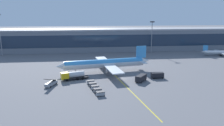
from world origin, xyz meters
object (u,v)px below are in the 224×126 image
baggage_cart_1 (98,90)px  crew_van (157,75)px  main_airliner (105,63)px  lavatory_truck (141,78)px  commuter_jet_far (224,52)px  baggage_cart_2 (95,87)px  belt_loader (51,83)px  fuel_tanker (73,76)px  baggage_cart_3 (93,85)px  baggage_cart_0 (100,94)px  baggage_cart_4 (91,82)px

baggage_cart_1 → crew_van: bearing=29.7°
main_airliner → lavatory_truck: main_airliner is taller
main_airliner → commuter_jet_far: 80.22m
baggage_cart_1 → baggage_cart_2: bearing=103.1°
belt_loader → commuter_jet_far: 106.39m
main_airliner → fuel_tanker: bearing=-142.4°
lavatory_truck → belt_loader: belt_loader is taller
crew_van → baggage_cart_3: bearing=-163.3°
lavatory_truck → baggage_cart_2: size_ratio=2.04×
belt_loader → commuter_jet_far: bearing=25.9°
fuel_tanker → crew_van: bearing=-2.5°
lavatory_truck → crew_van: 8.19m
fuel_tanker → baggage_cart_1: bearing=-59.9°
main_airliner → commuter_jet_far: size_ratio=1.57×
belt_loader → baggage_cart_0: bearing=-35.1°
fuel_tanker → belt_loader: size_ratio=1.61×
baggage_cart_2 → commuter_jet_far: commuter_jet_far is taller
baggage_cart_4 → commuter_jet_far: 93.53m
baggage_cart_0 → fuel_tanker: bearing=117.5°
baggage_cart_4 → commuter_jet_far: (81.40, 46.04, 1.39)m
fuel_tanker → baggage_cart_4: bearing=-42.2°
belt_loader → baggage_cart_1: belt_loader is taller
baggage_cart_0 → baggage_cart_3: same height
fuel_tanker → baggage_cart_1: fuel_tanker is taller
main_airliner → baggage_cart_2: main_airliner is taller
belt_loader → baggage_cart_1: bearing=-28.5°
baggage_cart_0 → baggage_cart_3: size_ratio=1.00×
crew_van → lavatory_truck: bearing=-155.3°
belt_loader → baggage_cart_2: (15.76, -5.85, -0.21)m
lavatory_truck → baggage_cart_1: bearing=-148.3°
lavatory_truck → baggage_cart_4: bearing=-176.1°
main_airliner → crew_van: main_airliner is taller
baggage_cart_2 → lavatory_truck: bearing=22.8°
main_airliner → fuel_tanker: size_ratio=3.83×
crew_van → baggage_cart_3: crew_van is taller
fuel_tanker → baggage_cart_2: (8.29, -12.44, -0.96)m
main_airliner → baggage_cart_4: main_airliner is taller
main_airliner → baggage_cart_2: (-5.33, -22.91, -3.12)m
belt_loader → baggage_cart_1: 18.76m
baggage_cart_3 → baggage_cart_4: bearing=103.1°
baggage_cart_4 → belt_loader: bearing=-178.4°
baggage_cart_4 → main_airliner: bearing=67.9°
lavatory_truck → baggage_cart_0: size_ratio=2.04×
lavatory_truck → baggage_cart_1: (-17.27, -10.67, -0.64)m
main_airliner → baggage_cart_4: (-6.77, -16.67, -3.12)m
baggage_cart_1 → baggage_cart_3: (-1.45, 6.23, 0.00)m
baggage_cart_4 → fuel_tanker: bearing=137.8°
lavatory_truck → commuter_jet_far: (61.96, 44.71, 0.75)m
baggage_cart_1 → commuter_jet_far: commuter_jet_far is taller
baggage_cart_1 → baggage_cart_4: bearing=103.1°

